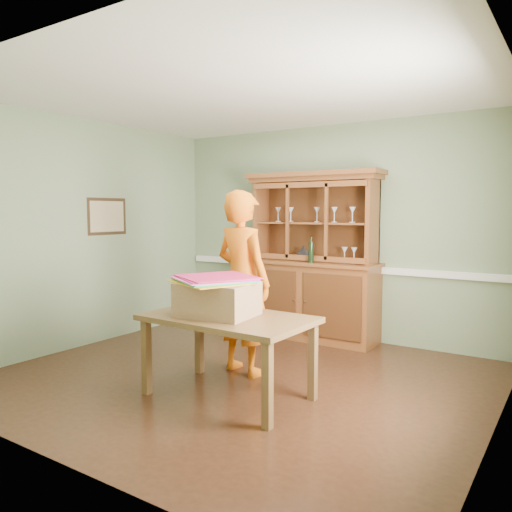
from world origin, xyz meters
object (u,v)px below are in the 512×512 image
Objects in this scene: china_hutch at (311,280)px; dining_table at (228,325)px; person at (243,282)px; cardboard_box at (218,299)px.

china_hutch is 1.45× the size of dining_table.
person is at bearing -87.53° from china_hutch.
person is (-0.28, 0.62, 0.28)m from dining_table.
china_hutch is at bearing 100.06° from dining_table.
dining_table is at bearing -81.14° from china_hutch.
cardboard_box is at bearing 117.14° from person.
china_hutch is 1.62m from person.
person reaches higher than cardboard_box.
dining_table is at bearing 24.96° from cardboard_box.
dining_table is 0.74m from person.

